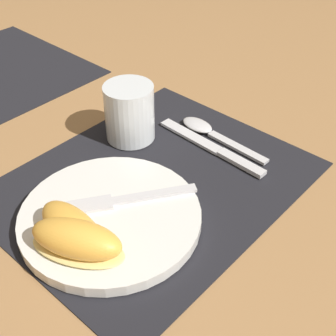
# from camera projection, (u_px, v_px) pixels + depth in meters

# --- Properties ---
(ground_plane) EXTENTS (3.00, 3.00, 0.00)m
(ground_plane) POSITION_uv_depth(u_px,v_px,m) (153.00, 183.00, 0.69)
(ground_plane) COLOR #A37547
(placemat) EXTENTS (0.44, 0.35, 0.00)m
(placemat) POSITION_uv_depth(u_px,v_px,m) (153.00, 182.00, 0.69)
(placemat) COLOR black
(placemat) RESTS_ON ground_plane
(plate) EXTENTS (0.24, 0.24, 0.02)m
(plate) POSITION_uv_depth(u_px,v_px,m) (110.00, 217.00, 0.62)
(plate) COLOR white
(plate) RESTS_ON placemat
(juice_glass) EXTENTS (0.08, 0.08, 0.09)m
(juice_glass) POSITION_uv_depth(u_px,v_px,m) (130.00, 115.00, 0.75)
(juice_glass) COLOR silver
(juice_glass) RESTS_ON placemat
(knife) EXTENTS (0.03, 0.21, 0.01)m
(knife) POSITION_uv_depth(u_px,v_px,m) (213.00, 148.00, 0.75)
(knife) COLOR silver
(knife) RESTS_ON placemat
(spoon) EXTENTS (0.04, 0.17, 0.01)m
(spoon) POSITION_uv_depth(u_px,v_px,m) (208.00, 131.00, 0.78)
(spoon) COLOR silver
(spoon) RESTS_ON placemat
(fork) EXTENTS (0.17, 0.12, 0.00)m
(fork) POSITION_uv_depth(u_px,v_px,m) (118.00, 201.00, 0.63)
(fork) COLOR silver
(fork) RESTS_ON plate
(citrus_wedge_0) EXTENTS (0.07, 0.13, 0.04)m
(citrus_wedge_0) POSITION_uv_depth(u_px,v_px,m) (73.00, 230.00, 0.57)
(citrus_wedge_0) COLOR #F4DB84
(citrus_wedge_0) RESTS_ON plate
(citrus_wedge_1) EXTENTS (0.10, 0.13, 0.04)m
(citrus_wedge_1) POSITION_uv_depth(u_px,v_px,m) (77.00, 241.00, 0.55)
(citrus_wedge_1) COLOR #F4DB84
(citrus_wedge_1) RESTS_ON plate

